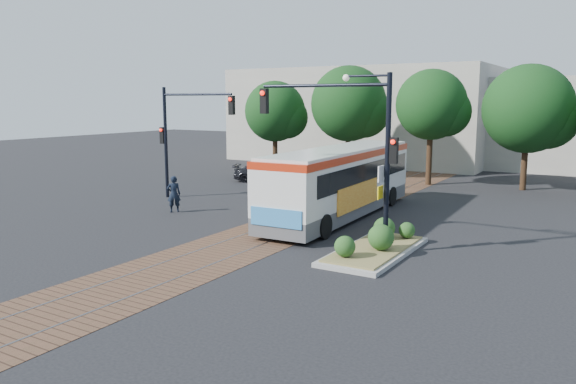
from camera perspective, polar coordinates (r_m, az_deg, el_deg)
name	(u,v)px	position (r m, az deg, el deg)	size (l,w,h in m)	color
ground	(274,232)	(22.95, -1.44, -4.04)	(120.00, 120.00, 0.00)	black
trackbed	(319,215)	(26.34, 3.22, -2.30)	(3.60, 40.00, 0.02)	brown
tree_row	(429,108)	(36.89, 14.10, 8.32)	(26.40, 5.60, 7.67)	#382314
warehouses	(452,118)	(49.24, 16.32, 7.19)	(40.00, 13.00, 8.00)	#ADA899
city_bus	(341,179)	(25.74, 5.43, 1.35)	(2.89, 11.87, 3.15)	#4B4B4D
traffic_island	(376,244)	(19.96, 8.97, -5.22)	(2.20, 5.20, 1.13)	gray
signal_pole_main	(354,133)	(19.82, 6.77, 5.95)	(5.49, 0.46, 6.00)	black
signal_pole_left	(181,128)	(30.62, -10.81, 6.45)	(4.99, 0.34, 6.00)	black
officer	(174,194)	(27.30, -11.52, -0.21)	(0.64, 0.42, 1.75)	black
parked_car	(263,173)	(36.99, -2.53, 1.94)	(1.59, 3.90, 1.13)	black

